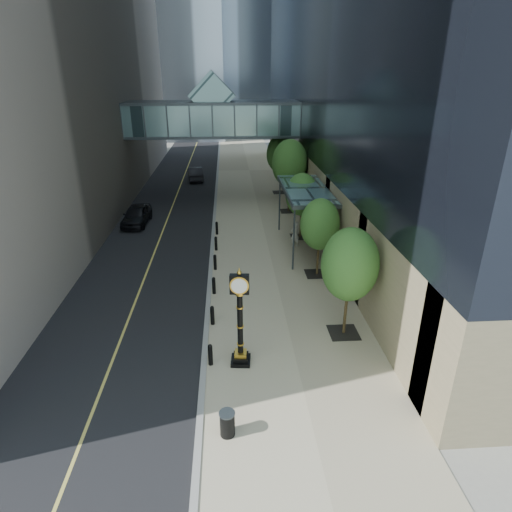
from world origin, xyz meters
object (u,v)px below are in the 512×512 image
Objects in this scene: car_near at (137,215)px; trash_bin at (227,424)px; pedestrian at (295,234)px; car_far at (195,174)px; street_clock at (240,325)px.

trash_bin is at bearing -69.02° from car_near.
car_near is at bearing -47.65° from pedestrian.
pedestrian reaches higher than trash_bin.
car_far is (-3.49, 38.23, 0.25)m from trash_bin.
street_clock is 4.87× the size of trash_bin.
trash_bin is at bearing 87.62° from car_far.
street_clock reaches higher than pedestrian.
car_near is 15.82m from car_far.
car_near is (-7.89, 18.91, -1.16)m from street_clock.
pedestrian is 22.79m from car_far.
car_far is (3.81, 15.36, -0.04)m from car_near.
street_clock is 20.53m from car_near.
car_near reaches higher than trash_bin.
trash_bin is 24.01m from car_near.
car_near is (-12.21, 5.83, -0.20)m from pedestrian.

